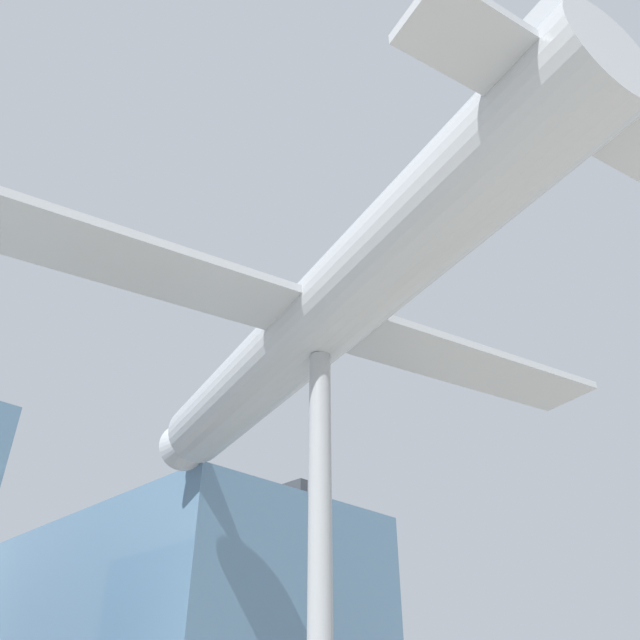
# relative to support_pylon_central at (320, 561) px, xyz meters

# --- Properties ---
(glass_pavilion_right) EXTENTS (9.53, 16.09, 9.02)m
(glass_pavilion_right) POSITION_rel_support_pylon_central_xyz_m (7.61, 15.97, 0.26)
(glass_pavilion_right) COLOR slate
(glass_pavilion_right) RESTS_ON ground_plane
(support_pylon_central) EXTENTS (0.42, 0.42, 7.91)m
(support_pylon_central) POSITION_rel_support_pylon_central_xyz_m (0.00, 0.00, 0.00)
(support_pylon_central) COLOR #999EA3
(support_pylon_central) RESTS_ON ground_plane
(suspended_airplane) EXTENTS (15.15, 16.11, 2.79)m
(suspended_airplane) POSITION_rel_support_pylon_central_xyz_m (0.08, 0.28, 4.85)
(suspended_airplane) COLOR #B2B7BC
(suspended_airplane) RESTS_ON support_pylon_central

